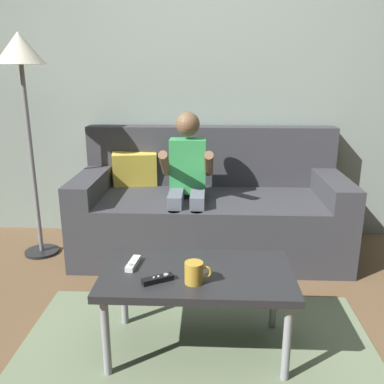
{
  "coord_description": "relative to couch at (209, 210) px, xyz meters",
  "views": [
    {
      "loc": [
        -0.03,
        -1.46,
        1.29
      ],
      "look_at": [
        -0.13,
        0.82,
        0.61
      ],
      "focal_mm": 38.89,
      "sensor_mm": 36.0,
      "label": 1
    }
  ],
  "objects": [
    {
      "name": "wall_back",
      "position": [
        0.04,
        0.39,
        0.94
      ],
      "size": [
        4.86,
        0.05,
        2.5
      ],
      "primitive_type": "cube",
      "color": "gray",
      "rests_on": "ground"
    },
    {
      "name": "couch",
      "position": [
        0.0,
        0.0,
        0.0
      ],
      "size": [
        1.87,
        0.8,
        0.88
      ],
      "color": "#38383D",
      "rests_on": "ground"
    },
    {
      "name": "person_seated_on_couch",
      "position": [
        -0.15,
        -0.19,
        0.28
      ],
      "size": [
        0.34,
        0.42,
        1.02
      ],
      "color": "slate",
      "rests_on": "ground"
    },
    {
      "name": "coffee_table",
      "position": [
        -0.05,
        -1.16,
        0.06
      ],
      "size": [
        0.87,
        0.48,
        0.41
      ],
      "color": "#232326",
      "rests_on": "ground"
    },
    {
      "name": "area_rug",
      "position": [
        -0.05,
        -1.16,
        -0.3
      ],
      "size": [
        1.71,
        0.99,
        0.01
      ],
      "primitive_type": "cube",
      "color": "#6B7A5B",
      "rests_on": "ground"
    },
    {
      "name": "game_remote_white_near_edge",
      "position": [
        -0.35,
        -1.12,
        0.12
      ],
      "size": [
        0.05,
        0.14,
        0.03
      ],
      "color": "white",
      "rests_on": "coffee_table"
    },
    {
      "name": "game_remote_black_center",
      "position": [
        -0.21,
        -1.26,
        0.12
      ],
      "size": [
        0.14,
        0.1,
        0.03
      ],
      "color": "black",
      "rests_on": "coffee_table"
    },
    {
      "name": "coffee_mug",
      "position": [
        -0.06,
        -1.26,
        0.15
      ],
      "size": [
        0.12,
        0.08,
        0.09
      ],
      "color": "#B78C2D",
      "rests_on": "coffee_table"
    },
    {
      "name": "floor_lamp",
      "position": [
        -1.22,
        -0.12,
        1.0
      ],
      "size": [
        0.32,
        0.32,
        1.52
      ],
      "color": "black",
      "rests_on": "ground"
    }
  ]
}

